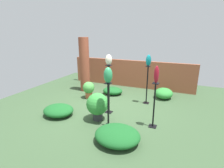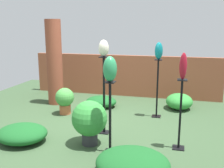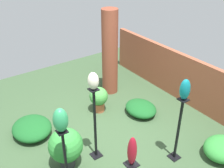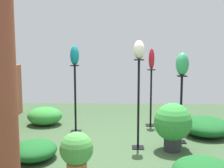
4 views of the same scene
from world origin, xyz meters
name	(u,v)px [view 2 (image 2 of 4)]	position (x,y,z in m)	size (l,w,h in m)	color
ground_plane	(98,126)	(0.00, 0.00, 0.00)	(8.00, 8.00, 0.00)	#385133
brick_wall_back	(124,76)	(0.00, 2.57, 0.61)	(5.60, 0.12, 1.22)	#9E5138
brick_pillar	(54,63)	(-1.62, 1.30, 1.12)	(0.41, 0.41, 2.24)	brown
pedestal_teal	(157,91)	(1.13, 0.89, 0.62)	(0.20, 0.20, 1.34)	black
pedestal_ivory	(104,99)	(0.22, -0.31, 0.70)	(0.20, 0.20, 1.51)	black
pedestal_jade	(110,121)	(0.55, -1.08, 0.55)	(0.20, 0.20, 1.21)	black
pedestal_ruby	(180,118)	(1.65, -0.64, 0.56)	(0.20, 0.20, 1.21)	black
art_vase_teal	(159,51)	(1.13, 0.89, 1.53)	(0.18, 0.18, 0.38)	#0F727A
art_vase_ivory	(104,48)	(0.22, -0.31, 1.66)	(0.19, 0.18, 0.31)	beige
art_vase_jade	(110,69)	(0.55, -1.08, 1.41)	(0.22, 0.23, 0.40)	#2D9356
art_vase_ruby	(183,66)	(1.65, -0.64, 1.43)	(0.12, 0.12, 0.44)	maroon
potted_plant_mid_right	(90,120)	(0.12, -0.87, 0.46)	(0.63, 0.63, 0.80)	#2D2D33
potted_plant_mid_left	(65,99)	(-1.01, 0.55, 0.36)	(0.44, 0.44, 0.63)	#B25B38
foliage_bed_east	(179,101)	(1.63, 1.64, 0.19)	(0.67, 0.75, 0.39)	#338C38
foliage_bed_west	(22,134)	(-1.11, -1.08, 0.16)	(0.93, 0.81, 0.31)	#195923
foliage_bed_center	(101,102)	(-0.33, 1.30, 0.14)	(0.80, 0.68, 0.28)	#195923
foliage_bed_rear	(133,163)	(1.03, -1.65, 0.17)	(1.06, 0.93, 0.34)	#195923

